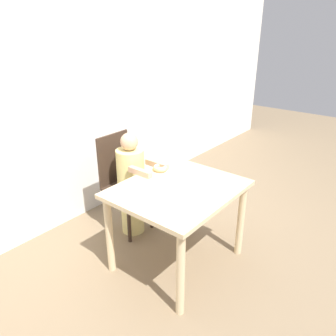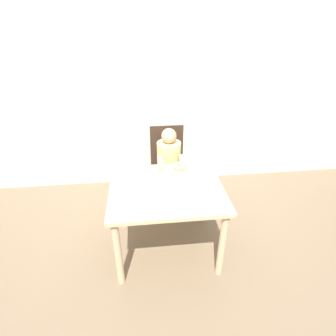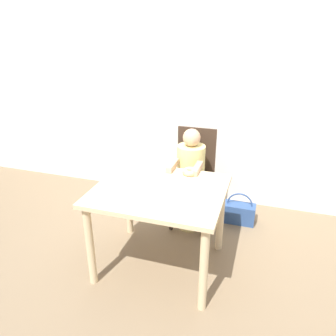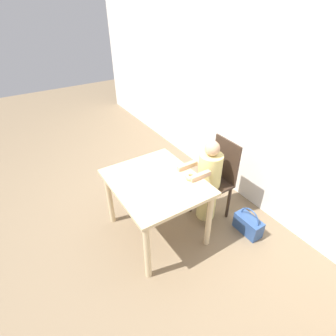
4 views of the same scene
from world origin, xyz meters
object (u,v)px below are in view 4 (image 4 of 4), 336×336
(donut, at_px, (192,176))
(handbag, at_px, (248,224))
(child_figure, at_px, (208,182))
(chair, at_px, (216,180))

(donut, xyz_separation_m, handbag, (0.39, 0.53, -0.63))
(child_figure, distance_m, donut, 0.38)
(child_figure, xyz_separation_m, donut, (0.07, -0.30, 0.24))
(child_figure, bearing_deg, donut, -77.42)
(chair, distance_m, child_figure, 0.12)
(handbag, bearing_deg, chair, -165.74)
(child_figure, height_order, handbag, child_figure)
(child_figure, distance_m, handbag, 0.65)
(donut, bearing_deg, chair, 99.13)
(chair, xyz_separation_m, child_figure, (-0.00, -0.12, 0.01))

